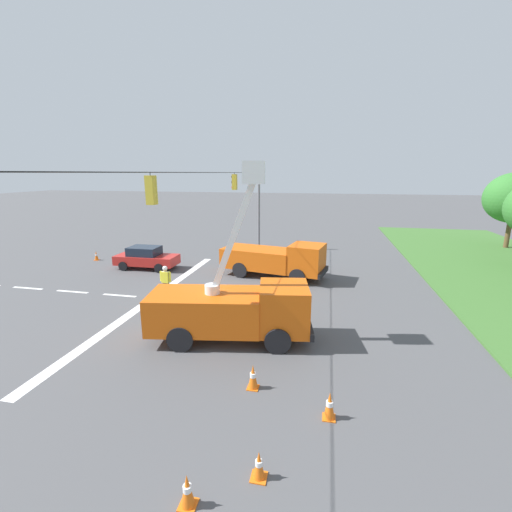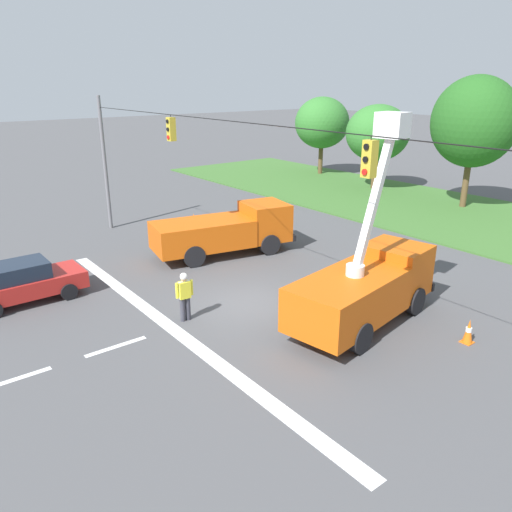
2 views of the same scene
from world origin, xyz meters
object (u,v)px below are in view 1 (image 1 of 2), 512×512
at_px(sedan_red, 146,257).
at_px(traffic_cone_lane_edge_a, 253,377).
at_px(utility_truck_bucket_lift, 233,306).
at_px(traffic_cone_foreground_left, 187,491).
at_px(traffic_cone_mid_left, 330,405).
at_px(traffic_cone_near_bucket, 259,465).
at_px(utility_truck_support_near, 276,259).
at_px(traffic_cone_lane_edge_b, 96,256).
at_px(road_worker, 166,280).
at_px(traffic_cone_mid_right, 300,254).

height_order(sedan_red, traffic_cone_lane_edge_a, sedan_red).
relative_size(utility_truck_bucket_lift, traffic_cone_foreground_left, 9.25).
xyz_separation_m(traffic_cone_mid_left, traffic_cone_near_bucket, (2.26, -1.52, -0.07)).
bearing_deg(utility_truck_support_near, sedan_red, -90.74).
distance_m(sedan_red, traffic_cone_lane_edge_a, 15.84).
bearing_deg(utility_truck_support_near, traffic_cone_near_bucket, 7.27).
distance_m(traffic_cone_foreground_left, traffic_cone_mid_left, 4.24).
xyz_separation_m(traffic_cone_lane_edge_a, traffic_cone_lane_edge_b, (-13.35, -15.33, -0.04)).
height_order(utility_truck_support_near, sedan_red, utility_truck_support_near).
bearing_deg(utility_truck_support_near, traffic_cone_mid_left, 15.04).
xyz_separation_m(sedan_red, traffic_cone_lane_edge_b, (-1.33, -5.01, -0.43)).
height_order(utility_truck_bucket_lift, traffic_cone_near_bucket, utility_truck_bucket_lift).
distance_m(utility_truck_support_near, traffic_cone_mid_left, 13.26).
bearing_deg(sedan_red, traffic_cone_lane_edge_a, 40.66).
relative_size(utility_truck_support_near, road_worker, 3.97).
xyz_separation_m(utility_truck_bucket_lift, sedan_red, (-8.99, -8.84, -0.63)).
height_order(road_worker, traffic_cone_lane_edge_b, road_worker).
bearing_deg(traffic_cone_lane_edge_b, traffic_cone_foreground_left, 40.46).
bearing_deg(traffic_cone_near_bucket, road_worker, -144.67).
distance_m(traffic_cone_mid_left, traffic_cone_lane_edge_b, 22.69).
bearing_deg(traffic_cone_lane_edge_b, road_worker, 54.48).
xyz_separation_m(traffic_cone_foreground_left, traffic_cone_lane_edge_b, (-17.43, -14.87, -0.01)).
height_order(road_worker, traffic_cone_lane_edge_a, road_worker).
distance_m(utility_truck_support_near, traffic_cone_near_bucket, 15.19).
distance_m(utility_truck_support_near, road_worker, 7.22).
xyz_separation_m(traffic_cone_mid_left, traffic_cone_lane_edge_a, (-0.89, -2.34, 0.00)).
height_order(traffic_cone_mid_left, traffic_cone_lane_edge_a, traffic_cone_lane_edge_a).
bearing_deg(traffic_cone_mid_right, traffic_cone_near_bucket, 2.21).
bearing_deg(road_worker, traffic_cone_foreground_left, 28.03).
bearing_deg(traffic_cone_lane_edge_a, sedan_red, -139.34).
distance_m(traffic_cone_mid_left, traffic_cone_near_bucket, 2.72).
xyz_separation_m(utility_truck_bucket_lift, traffic_cone_lane_edge_b, (-10.33, -13.85, -1.06)).
bearing_deg(traffic_cone_foreground_left, traffic_cone_mid_right, 178.62).
relative_size(road_worker, traffic_cone_lane_edge_b, 2.42).
distance_m(utility_truck_bucket_lift, traffic_cone_near_bucket, 6.67).
height_order(utility_truck_bucket_lift, traffic_cone_lane_edge_a, utility_truck_bucket_lift).
bearing_deg(traffic_cone_mid_left, utility_truck_support_near, -164.96).
relative_size(sedan_red, traffic_cone_lane_edge_a, 5.32).
distance_m(utility_truck_bucket_lift, traffic_cone_mid_right, 13.99).
height_order(traffic_cone_mid_right, traffic_cone_lane_edge_a, traffic_cone_lane_edge_a).
xyz_separation_m(utility_truck_support_near, road_worker, (4.98, -5.22, -0.19)).
bearing_deg(traffic_cone_foreground_left, traffic_cone_near_bucket, 126.13).
height_order(traffic_cone_near_bucket, traffic_cone_lane_edge_a, traffic_cone_lane_edge_a).
bearing_deg(traffic_cone_foreground_left, traffic_cone_lane_edge_b, -139.54).
bearing_deg(sedan_red, utility_truck_bucket_lift, 44.49).
xyz_separation_m(traffic_cone_mid_right, traffic_cone_lane_edge_b, (3.54, -15.38, -0.04)).
relative_size(sedan_red, traffic_cone_mid_right, 5.35).
xyz_separation_m(road_worker, traffic_cone_mid_right, (-9.97, 6.36, -0.60)).
bearing_deg(utility_truck_bucket_lift, traffic_cone_lane_edge_b, -126.72).
height_order(utility_truck_bucket_lift, traffic_cone_lane_edge_b, utility_truck_bucket_lift).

